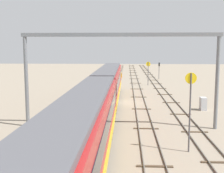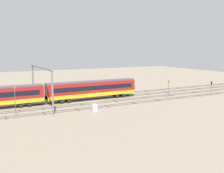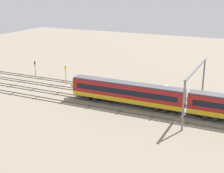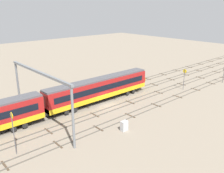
# 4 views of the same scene
# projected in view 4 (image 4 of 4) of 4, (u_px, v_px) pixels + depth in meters

# --- Properties ---
(ground_plane) EXTENTS (197.51, 197.51, 0.00)m
(ground_plane) POSITION_uv_depth(u_px,v_px,m) (106.00, 105.00, 48.50)
(ground_plane) COLOR gray
(track_near_foreground) EXTENTS (181.51, 2.40, 0.16)m
(track_near_foreground) POSITION_uv_depth(u_px,v_px,m) (130.00, 115.00, 43.79)
(track_near_foreground) COLOR #59544C
(track_near_foreground) RESTS_ON ground
(track_second_near) EXTENTS (181.51, 2.40, 0.16)m
(track_second_near) POSITION_uv_depth(u_px,v_px,m) (114.00, 108.00, 46.91)
(track_second_near) COLOR #59544C
(track_second_near) RESTS_ON ground
(track_with_train) EXTENTS (181.51, 2.40, 0.16)m
(track_with_train) POSITION_uv_depth(u_px,v_px,m) (99.00, 102.00, 50.04)
(track_with_train) COLOR #59544C
(track_with_train) RESTS_ON ground
(track_second_far) EXTENTS (181.51, 2.40, 0.16)m
(track_second_far) POSITION_uv_depth(u_px,v_px,m) (86.00, 96.00, 53.17)
(track_second_far) COLOR #59544C
(track_second_far) RESTS_ON ground
(overhead_gantry) EXTENTS (0.40, 18.88, 9.13)m
(overhead_gantry) POSITION_uv_depth(u_px,v_px,m) (40.00, 85.00, 38.24)
(overhead_gantry) COLOR slate
(overhead_gantry) RESTS_ON ground
(speed_sign_near_foreground) EXTENTS (0.14, 0.83, 5.96)m
(speed_sign_near_foreground) POSITION_uv_depth(u_px,v_px,m) (13.00, 128.00, 31.33)
(speed_sign_near_foreground) COLOR #4C4C51
(speed_sign_near_foreground) RESTS_ON ground
(speed_sign_mid_trackside) EXTENTS (0.14, 0.93, 4.86)m
(speed_sign_mid_trackside) POSITION_uv_depth(u_px,v_px,m) (184.00, 76.00, 56.62)
(speed_sign_mid_trackside) COLOR #4C4C51
(speed_sign_mid_trackside) RESTS_ON ground
(signal_light_trackside_approach) EXTENTS (0.31, 0.32, 4.07)m
(signal_light_trackside_approach) POSITION_uv_depth(u_px,v_px,m) (224.00, 72.00, 62.08)
(signal_light_trackside_approach) COLOR #4C4C51
(signal_light_trackside_approach) RESTS_ON ground
(relay_cabinet) EXTENTS (1.12, 0.72, 1.61)m
(relay_cabinet) POSITION_uv_depth(u_px,v_px,m) (124.00, 126.00, 38.33)
(relay_cabinet) COLOR #B2B7BC
(relay_cabinet) RESTS_ON ground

